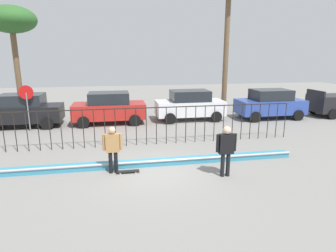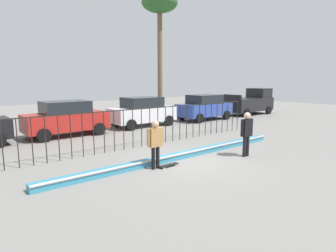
# 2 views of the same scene
# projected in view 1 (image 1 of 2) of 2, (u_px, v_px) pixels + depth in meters

# --- Properties ---
(ground_plane) EXTENTS (60.00, 60.00, 0.00)m
(ground_plane) POSITION_uv_depth(u_px,v_px,m) (156.00, 170.00, 10.41)
(ground_plane) COLOR gray
(bowl_coping_ledge) EXTENTS (11.00, 0.41, 0.27)m
(bowl_coping_ledge) POSITION_uv_depth(u_px,v_px,m) (154.00, 162.00, 10.84)
(bowl_coping_ledge) COLOR teal
(bowl_coping_ledge) RESTS_ON ground
(perimeter_fence) EXTENTS (14.04, 0.04, 1.76)m
(perimeter_fence) POSITION_uv_depth(u_px,v_px,m) (146.00, 122.00, 13.12)
(perimeter_fence) COLOR black
(perimeter_fence) RESTS_ON ground
(skateboarder) EXTENTS (0.68, 0.26, 1.68)m
(skateboarder) POSITION_uv_depth(u_px,v_px,m) (113.00, 146.00, 9.94)
(skateboarder) COLOR black
(skateboarder) RESTS_ON ground
(skateboard) EXTENTS (0.80, 0.20, 0.07)m
(skateboard) POSITION_uv_depth(u_px,v_px,m) (128.00, 171.00, 10.15)
(skateboard) COLOR black
(skateboard) RESTS_ON ground
(camera_operator) EXTENTS (0.72, 0.27, 1.77)m
(camera_operator) POSITION_uv_depth(u_px,v_px,m) (226.00, 147.00, 9.65)
(camera_operator) COLOR black
(camera_operator) RESTS_ON ground
(parked_car_black) EXTENTS (4.30, 2.12, 1.90)m
(parked_car_black) POSITION_uv_depth(u_px,v_px,m) (23.00, 110.00, 16.51)
(parked_car_black) COLOR black
(parked_car_black) RESTS_ON ground
(parked_car_red) EXTENTS (4.30, 2.12, 1.90)m
(parked_car_red) POSITION_uv_depth(u_px,v_px,m) (109.00, 108.00, 17.32)
(parked_car_red) COLOR #B2231E
(parked_car_red) RESTS_ON ground
(parked_car_white) EXTENTS (4.30, 2.12, 1.90)m
(parked_car_white) POSITION_uv_depth(u_px,v_px,m) (190.00, 105.00, 18.30)
(parked_car_white) COLOR silver
(parked_car_white) RESTS_ON ground
(parked_car_blue) EXTENTS (4.30, 2.12, 1.90)m
(parked_car_blue) POSITION_uv_depth(u_px,v_px,m) (270.00, 104.00, 18.73)
(parked_car_blue) COLOR #2D479E
(parked_car_blue) RESTS_ON ground
(stop_sign) EXTENTS (0.76, 0.07, 2.50)m
(stop_sign) POSITION_uv_depth(u_px,v_px,m) (27.00, 102.00, 15.44)
(stop_sign) COLOR slate
(stop_sign) RESTS_ON ground
(palm_tree_short) EXTENTS (3.10, 3.10, 7.11)m
(palm_tree_short) POSITION_uv_depth(u_px,v_px,m) (11.00, 22.00, 18.18)
(palm_tree_short) COLOR brown
(palm_tree_short) RESTS_ON ground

